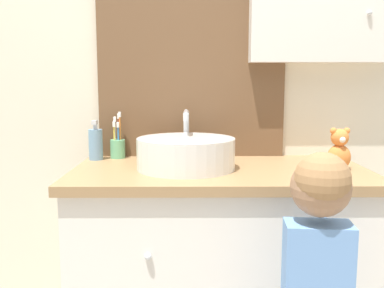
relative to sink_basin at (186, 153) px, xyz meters
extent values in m
cube|color=beige|center=(0.13, 0.33, 0.37)|extent=(3.20, 0.06, 2.50)
cube|color=brown|center=(0.02, 0.29, 0.49)|extent=(0.81, 0.02, 1.26)
cube|color=#B2C1CC|center=(0.02, 0.28, 0.49)|extent=(0.75, 0.01, 1.20)
sphere|color=silver|center=(0.74, 0.19, 0.54)|extent=(0.02, 0.02, 0.02)
cube|color=silver|center=(0.13, 0.00, -0.49)|extent=(1.07, 0.54, 0.79)
cube|color=#99754C|center=(0.13, 0.00, -0.08)|extent=(1.11, 0.58, 0.03)
sphere|color=silver|center=(-0.12, -0.28, -0.29)|extent=(0.02, 0.02, 0.02)
sphere|color=silver|center=(0.38, -0.28, -0.29)|extent=(0.02, 0.02, 0.02)
cylinder|color=silver|center=(0.00, 0.00, 0.00)|extent=(0.37, 0.37, 0.12)
cylinder|color=silver|center=(0.00, 0.00, 0.05)|extent=(0.30, 0.30, 0.01)
cylinder|color=silver|center=(0.00, 0.21, 0.04)|extent=(0.02, 0.02, 0.20)
cylinder|color=silver|center=(0.00, 0.12, 0.14)|extent=(0.02, 0.17, 0.02)
cylinder|color=silver|center=(0.00, 0.04, 0.13)|extent=(0.02, 0.02, 0.02)
sphere|color=white|center=(0.10, 0.21, -0.03)|extent=(0.05, 0.05, 0.05)
cylinder|color=#66B27F|center=(-0.30, 0.23, -0.02)|extent=(0.06, 0.06, 0.08)
cylinder|color=orange|center=(-0.28, 0.23, 0.04)|extent=(0.01, 0.01, 0.19)
cube|color=white|center=(-0.28, 0.23, 0.13)|extent=(0.01, 0.02, 0.02)
cylinder|color=#D6423D|center=(-0.29, 0.24, 0.04)|extent=(0.01, 0.01, 0.18)
cube|color=white|center=(-0.29, 0.24, 0.12)|extent=(0.01, 0.02, 0.02)
cylinder|color=white|center=(-0.31, 0.24, 0.03)|extent=(0.01, 0.01, 0.16)
cube|color=white|center=(-0.31, 0.24, 0.11)|extent=(0.01, 0.02, 0.02)
cylinder|color=#E5CC4C|center=(-0.31, 0.22, 0.02)|extent=(0.01, 0.01, 0.15)
cube|color=white|center=(-0.31, 0.22, 0.09)|extent=(0.01, 0.02, 0.02)
cylinder|color=#3884DB|center=(-0.29, 0.22, 0.02)|extent=(0.01, 0.01, 0.14)
cube|color=white|center=(-0.29, 0.22, 0.08)|extent=(0.01, 0.02, 0.02)
cylinder|color=#6B93B2|center=(-0.38, 0.19, 0.00)|extent=(0.06, 0.06, 0.13)
cylinder|color=silver|center=(-0.38, 0.19, 0.08)|extent=(0.02, 0.02, 0.02)
cube|color=silver|center=(-0.38, 0.18, 0.10)|extent=(0.02, 0.03, 0.02)
sphere|color=#997051|center=(0.36, -0.48, -0.02)|extent=(0.16, 0.16, 0.16)
sphere|color=#997047|center=(0.36, -0.49, 0.01)|extent=(0.15, 0.15, 0.15)
cylinder|color=#6693D1|center=(0.44, -0.29, -0.19)|extent=(0.07, 0.30, 0.04)
cylinder|color=#3884DB|center=(0.46, -0.14, -0.15)|extent=(0.01, 0.05, 0.12)
ellipsoid|color=orange|center=(0.57, -0.03, -0.01)|extent=(0.09, 0.07, 0.10)
sphere|color=orange|center=(0.57, -0.03, 0.06)|extent=(0.07, 0.07, 0.07)
sphere|color=orange|center=(0.54, -0.03, 0.09)|extent=(0.02, 0.02, 0.02)
sphere|color=orange|center=(0.59, -0.03, 0.09)|extent=(0.02, 0.02, 0.02)
sphere|color=silver|center=(0.57, -0.06, 0.06)|extent=(0.02, 0.02, 0.02)
camera|label=1|loc=(0.01, -1.59, 0.26)|focal=40.00mm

